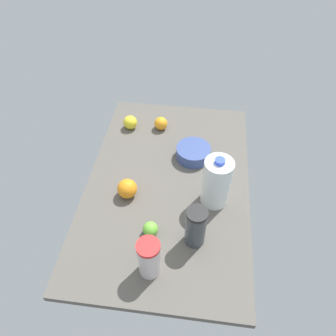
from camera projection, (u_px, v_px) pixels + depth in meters
countertop at (168, 184)px, 156.34cm from camera, size 120.00×76.00×3.00cm
mixing_bowl at (193, 153)px, 164.59cm from camera, size 17.26×17.26×6.19cm
shaker_bottle at (196, 227)px, 126.98cm from camera, size 8.41×8.41×19.47cm
milk_jug at (216, 182)px, 139.27cm from camera, size 12.24×12.24×25.96cm
tumbler_cup at (149, 258)px, 118.60cm from camera, size 8.65×8.65×18.25cm
lemon_far_back at (130, 122)px, 179.81cm from camera, size 7.52×7.52×7.52cm
orange_near_front at (127, 189)px, 146.81cm from camera, size 8.97×8.97×8.97cm
orange_loose at (161, 123)px, 179.49cm from camera, size 7.14×7.14×7.14cm
lime_by_jug at (150, 229)px, 133.97cm from camera, size 6.31×6.31×6.31cm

